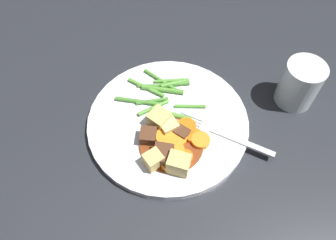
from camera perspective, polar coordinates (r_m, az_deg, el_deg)
The scene contains 32 objects.
ground_plane at distance 0.59m, azimuth 0.00°, elevation -0.77°, with size 3.00×3.00×0.00m, color #26282D.
dinner_plate at distance 0.59m, azimuth 0.00°, elevation -0.39°, with size 0.28×0.28×0.01m, color white.
stew_sauce at distance 0.55m, azimuth 0.59°, elevation -4.14°, with size 0.11×0.11×0.00m, color brown.
carrot_slice_0 at distance 0.56m, azimuth 3.20°, elevation -1.27°, with size 0.03×0.03×0.01m, color orange.
carrot_slice_1 at distance 0.54m, azimuth 3.54°, elevation -6.28°, with size 0.02×0.02×0.01m, color orange.
carrot_slice_2 at distance 0.53m, azimuth 0.30°, elevation -7.39°, with size 0.03×0.03×0.01m, color orange.
carrot_slice_3 at distance 0.55m, azimuth 5.67°, elevation -3.58°, with size 0.03×0.03×0.01m, color orange.
carrot_slice_4 at distance 0.56m, azimuth 4.45°, elevation -2.78°, with size 0.03×0.03×0.01m, color orange.
carrot_slice_5 at distance 0.54m, azimuth 1.24°, elevation -5.31°, with size 0.03×0.03×0.01m, color orange.
carrot_slice_6 at distance 0.55m, azimuth 1.38°, elevation -3.46°, with size 0.03×0.03×0.01m, color orange.
carrot_slice_7 at distance 0.55m, azimuth -0.50°, elevation -3.02°, with size 0.03×0.03×0.01m, color orange.
potato_chunk_0 at distance 0.52m, azimuth 1.87°, elevation -7.58°, with size 0.03×0.03×0.03m, color #DBBC6B.
potato_chunk_1 at distance 0.56m, azimuth -1.40°, elevation -0.12°, with size 0.03×0.03×0.03m, color #DBBC6B.
potato_chunk_2 at distance 0.56m, azimuth 0.05°, elevation -1.03°, with size 0.03×0.03×0.02m, color #E5CC7A.
potato_chunk_3 at distance 0.53m, azimuth -2.56°, elevation -6.92°, with size 0.03×0.03×0.03m, color #DBBC6B.
meat_chunk_0 at distance 0.55m, azimuth -3.45°, elevation -2.80°, with size 0.03×0.03×0.02m, color #56331E.
meat_chunk_1 at distance 0.56m, azimuth 2.44°, elevation -2.27°, with size 0.02×0.02×0.02m, color #56331E.
meat_chunk_2 at distance 0.53m, azimuth -0.86°, elevation -6.16°, with size 0.03×0.03×0.03m, color #56331E.
green_bean_0 at distance 0.60m, azimuth -5.31°, elevation 3.25°, with size 0.01×0.01×0.08m, color #4C8E33.
green_bean_1 at distance 0.62m, azimuth 1.13°, elevation 6.25°, with size 0.01×0.01×0.06m, color #4C8E33.
green_bean_2 at distance 0.62m, azimuth 1.22°, elevation 6.41°, with size 0.01×0.01×0.05m, color #599E38.
green_bean_3 at distance 0.60m, azimuth -2.77°, elevation 3.31°, with size 0.01×0.01×0.06m, color #4C8E33.
green_bean_4 at distance 0.59m, azimuth -2.56°, elevation 2.13°, with size 0.01×0.01×0.06m, color #599E38.
green_bean_5 at distance 0.63m, azimuth -1.29°, elevation 6.92°, with size 0.01×0.01×0.08m, color #599E38.
green_bean_6 at distance 0.62m, azimuth -2.59°, elevation 5.94°, with size 0.01×0.01×0.06m, color #4C8E33.
green_bean_7 at distance 0.62m, azimuth -3.83°, elevation 5.65°, with size 0.01×0.01×0.08m, color #66AD42.
green_bean_8 at distance 0.63m, azimuth 0.22°, elevation 6.82°, with size 0.01×0.01×0.06m, color #599E38.
green_bean_9 at distance 0.58m, azimuth 0.51°, elevation 1.03°, with size 0.01×0.01×0.07m, color #599E38.
green_bean_10 at distance 0.61m, azimuth -0.92°, elevation 5.29°, with size 0.01×0.01×0.08m, color #599E38.
green_bean_11 at distance 0.59m, azimuth 3.88°, elevation 2.40°, with size 0.01×0.01×0.06m, color #599E38.
fork at distance 0.57m, azimuth 9.28°, elevation -2.32°, with size 0.14×0.13×0.00m.
water_glass at distance 0.64m, azimuth 21.86°, elevation 5.81°, with size 0.07×0.07×0.09m, color silver.
Camera 1 is at (0.30, -0.11, 0.50)m, focal length 35.16 mm.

